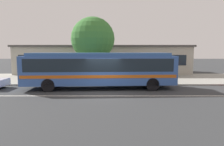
% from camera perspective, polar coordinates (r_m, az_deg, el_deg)
% --- Properties ---
extents(ground_plane, '(120.00, 120.00, 0.00)m').
position_cam_1_polar(ground_plane, '(14.24, -2.52, -5.94)').
color(ground_plane, '#333638').
extents(sidewalk_slab, '(60.00, 8.00, 0.12)m').
position_cam_1_polar(sidewalk_slab, '(21.28, -1.65, -1.60)').
color(sidewalk_slab, '#97968E').
rests_on(sidewalk_slab, ground_plane).
extents(lane_stripe_center, '(56.00, 0.16, 0.01)m').
position_cam_1_polar(lane_stripe_center, '(13.46, -2.67, -6.67)').
color(lane_stripe_center, silver).
rests_on(lane_stripe_center, ground_plane).
extents(transit_bus, '(12.06, 3.10, 2.90)m').
position_cam_1_polar(transit_bus, '(15.80, -3.52, 1.48)').
color(transit_bus, '#3458A3').
rests_on(transit_bus, ground_plane).
extents(pedestrian_waiting_near_sign, '(0.43, 0.43, 1.64)m').
position_cam_1_polar(pedestrian_waiting_near_sign, '(17.96, -5.70, 0.13)').
color(pedestrian_waiting_near_sign, navy).
rests_on(pedestrian_waiting_near_sign, sidewalk_slab).
extents(bus_stop_sign, '(0.10, 0.44, 2.33)m').
position_cam_1_polar(bus_stop_sign, '(18.23, 13.08, 1.80)').
color(bus_stop_sign, gray).
rests_on(bus_stop_sign, sidewalk_slab).
extents(street_tree_near_stop, '(4.35, 4.35, 6.30)m').
position_cam_1_polar(street_tree_near_stop, '(19.95, -5.51, 9.85)').
color(street_tree_near_stop, brown).
rests_on(street_tree_near_stop, sidewalk_slab).
extents(station_building, '(22.39, 7.49, 3.75)m').
position_cam_1_polar(station_building, '(27.14, -2.40, 4.02)').
color(station_building, '#A6A295').
rests_on(station_building, ground_plane).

